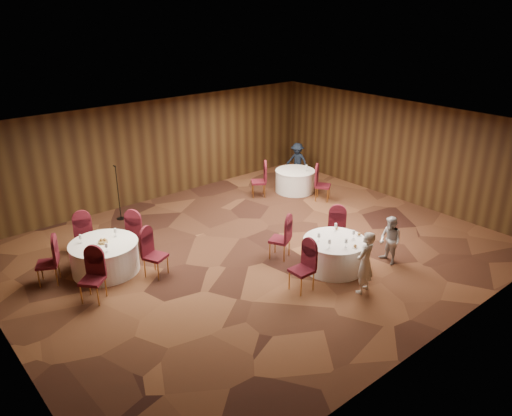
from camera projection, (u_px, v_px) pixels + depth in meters
ground at (255, 251)px, 12.96m from camera, size 12.00×12.00×0.00m
room_shell at (255, 180)px, 12.20m from camera, size 12.00×12.00×12.00m
table_main at (334, 254)px, 12.04m from camera, size 1.52×1.52×0.74m
table_left at (105, 257)px, 11.89m from camera, size 1.61×1.61×0.74m
table_right at (295, 181)px, 16.90m from camera, size 1.34×1.34×0.74m
chairs_main at (307, 244)px, 12.22m from camera, size 2.95×2.06×1.00m
chairs_left at (104, 252)px, 11.85m from camera, size 3.09×3.05×1.00m
chairs_right at (290, 184)px, 16.26m from camera, size 2.08×2.34×1.00m
tabletop_main at (343, 236)px, 11.88m from camera, size 1.15×1.09×0.22m
tabletop_left at (102, 240)px, 11.71m from camera, size 0.86×0.88×0.22m
tabletop_right at (307, 167)px, 16.63m from camera, size 0.08×0.08×0.22m
mic_stand at (119, 204)px, 14.69m from camera, size 0.24×0.24×1.66m
woman_a at (365, 263)px, 10.90m from camera, size 0.59×0.44×1.46m
woman_b at (390, 240)px, 12.17m from camera, size 0.59×0.69×1.22m
man_c at (297, 161)px, 18.04m from camera, size 0.69×0.95×1.31m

